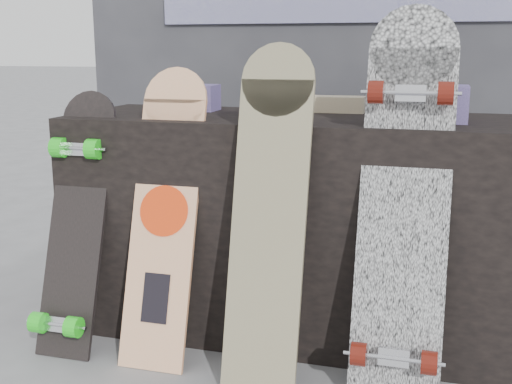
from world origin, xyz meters
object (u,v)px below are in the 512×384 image
(skateboard_dark, at_px, (76,219))
(longboard_geisha, at_px, (165,207))
(vendor_table, at_px, (291,224))
(longboard_celtic, at_px, (270,206))
(longboard_cascadia, at_px, (405,194))

(skateboard_dark, bearing_deg, longboard_geisha, 4.91)
(vendor_table, bearing_deg, longboard_geisha, -139.04)
(longboard_celtic, height_order, longboard_cascadia, longboard_cascadia)
(vendor_table, relative_size, skateboard_dark, 1.79)
(longboard_celtic, bearing_deg, longboard_cascadia, 9.44)
(vendor_table, relative_size, longboard_cascadia, 1.36)
(longboard_cascadia, bearing_deg, skateboard_dark, -178.91)
(vendor_table, height_order, longboard_cascadia, longboard_cascadia)
(vendor_table, bearing_deg, longboard_cascadia, -37.41)
(longboard_celtic, bearing_deg, vendor_table, 92.86)
(longboard_geisha, bearing_deg, skateboard_dark, -175.09)
(vendor_table, height_order, skateboard_dark, skateboard_dark)
(vendor_table, distance_m, longboard_cascadia, 0.57)
(longboard_geisha, height_order, skateboard_dark, longboard_geisha)
(longboard_cascadia, height_order, skateboard_dark, longboard_cascadia)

